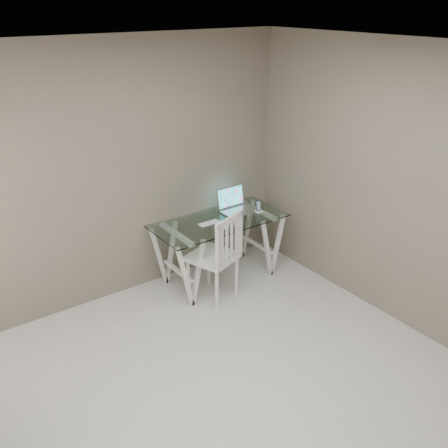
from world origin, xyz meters
The scene contains 7 objects.
room centered at (-0.06, 0.02, 1.72)m, with size 4.50×4.52×2.71m.
desk centered at (1.00, 1.83, 0.38)m, with size 1.50×0.70×0.75m.
chair centered at (0.74, 1.48, 0.56)m, with size 0.59×0.59×1.01m.
laptop centered at (1.31, 1.96, 0.81)m, with size 0.37×0.31×0.26m.
keyboard centered at (0.85, 1.82, 0.75)m, with size 0.26×0.11×0.01m, color silver.
mouse centered at (0.92, 1.62, 0.76)m, with size 0.10×0.06×0.03m, color white.
phone_dock centered at (1.49, 1.76, 0.78)m, with size 0.07×0.07×0.14m.
Camera 1 is at (-1.90, -2.29, 3.00)m, focal length 40.00 mm.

